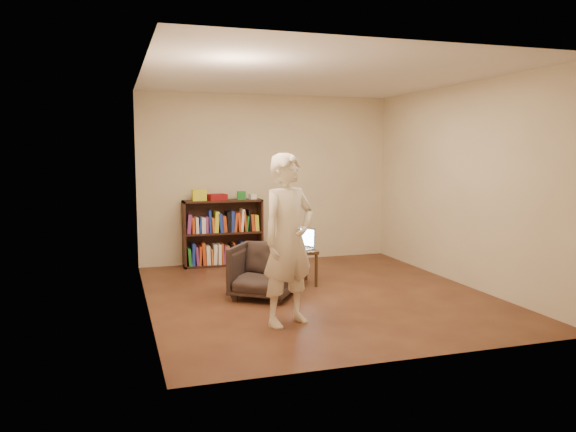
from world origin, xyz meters
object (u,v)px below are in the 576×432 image
object	(u,v)px
person	(288,240)
stool	(283,238)
armchair	(263,271)
laptop	(300,244)
bookshelf	(223,237)
side_table	(297,255)

from	to	relation	value
person	stool	bearing A→B (deg)	51.17
armchair	laptop	bearing A→B (deg)	74.23
bookshelf	person	distance (m)	3.13
armchair	bookshelf	bearing A→B (deg)	126.21
side_table	laptop	size ratio (longest dim) A/B	1.02
side_table	person	size ratio (longest dim) A/B	0.27
side_table	armchair	bearing A→B (deg)	-138.81
stool	laptop	xyz separation A→B (m)	(-0.13, -1.21, 0.10)
bookshelf	laptop	distance (m)	1.67
armchair	side_table	size ratio (longest dim) A/B	1.53
laptop	person	xyz separation A→B (m)	(-0.67, -1.62, 0.34)
armchair	side_table	world-z (taller)	armchair
bookshelf	side_table	size ratio (longest dim) A/B	2.61
stool	person	xyz separation A→B (m)	(-0.81, -2.83, 0.44)
bookshelf	side_table	world-z (taller)	bookshelf
side_table	person	world-z (taller)	person
bookshelf	person	world-z (taller)	person
laptop	person	bearing A→B (deg)	-49.85
bookshelf	laptop	size ratio (longest dim) A/B	2.65
bookshelf	stool	distance (m)	0.92
stool	person	distance (m)	2.97
stool	side_table	xyz separation A→B (m)	(-0.19, -1.25, -0.04)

